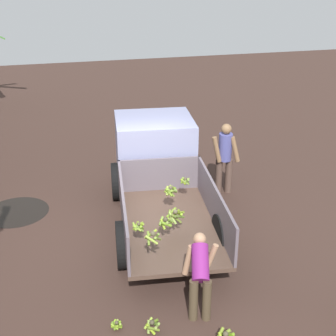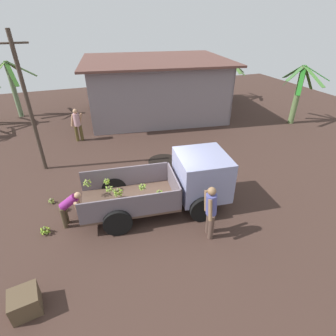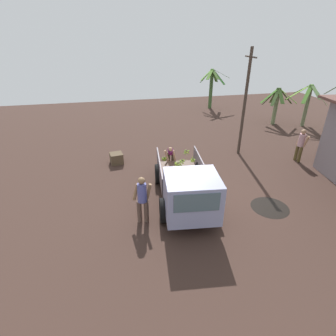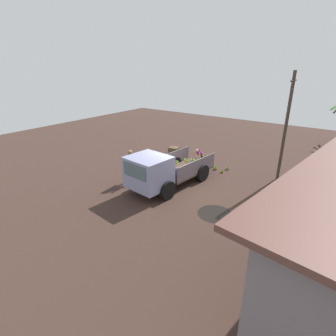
% 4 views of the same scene
% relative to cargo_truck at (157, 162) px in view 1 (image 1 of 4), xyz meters
% --- Properties ---
extents(ground, '(36.00, 36.00, 0.00)m').
position_rel_cargo_truck_xyz_m(ground, '(-1.09, 0.58, -0.98)').
color(ground, '#3D2922').
extents(mud_patch_0, '(1.41, 1.41, 0.01)m').
position_rel_cargo_truck_xyz_m(mud_patch_0, '(0.27, 3.16, -0.98)').
color(mud_patch_0, black).
rests_on(mud_patch_0, ground).
extents(cargo_truck, '(4.95, 2.45, 1.83)m').
position_rel_cargo_truck_xyz_m(cargo_truck, '(0.00, 0.00, 0.00)').
color(cargo_truck, brown).
rests_on(cargo_truck, ground).
extents(person_foreground_visitor, '(0.41, 0.68, 1.73)m').
position_rel_cargo_truck_xyz_m(person_foreground_visitor, '(0.03, -1.63, -0.02)').
color(person_foreground_visitor, brown).
rests_on(person_foreground_visitor, ground).
extents(person_worker_loading, '(0.72, 0.61, 1.22)m').
position_rel_cargo_truck_xyz_m(person_worker_loading, '(-3.77, 0.22, -0.26)').
color(person_worker_loading, '#4A3C29').
rests_on(person_worker_loading, ground).
extents(banana_bunch_on_ground_2, '(0.19, 0.19, 0.15)m').
position_rel_cargo_truck_xyz_m(banana_bunch_on_ground_2, '(-3.86, 1.55, -0.90)').
color(banana_bunch_on_ground_2, '#4A4330').
rests_on(banana_bunch_on_ground_2, ground).
extents(banana_bunch_on_ground_3, '(0.27, 0.27, 0.21)m').
position_rel_cargo_truck_xyz_m(banana_bunch_on_ground_3, '(-4.06, 1.04, -0.86)').
color(banana_bunch_on_ground_3, '#443D2C').
rests_on(banana_bunch_on_ground_3, ground).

